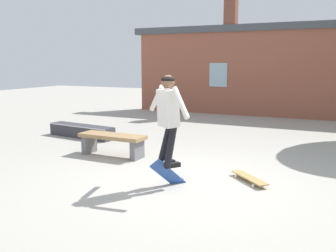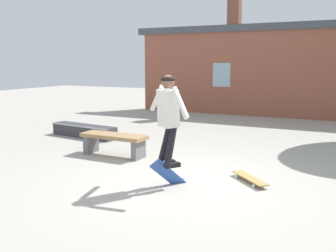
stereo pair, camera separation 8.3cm
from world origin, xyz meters
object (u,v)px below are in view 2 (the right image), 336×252
at_px(skateboard_resting, 250,178).
at_px(skate_ledge, 84,131).
at_px(skateboard_flipping, 170,176).
at_px(park_bench, 114,140).
at_px(skater, 168,113).

bearing_deg(skateboard_resting, skate_ledge, 23.53).
relative_size(skate_ledge, skateboard_flipping, 3.02).
xyz_separation_m(park_bench, skater, (1.95, -1.33, 0.88)).
bearing_deg(park_bench, skateboard_resting, -8.11).
distance_m(skate_ledge, skateboard_resting, 5.32).
xyz_separation_m(skater, skateboard_resting, (1.13, 0.83, -1.14)).
relative_size(park_bench, skateboard_resting, 1.97).
bearing_deg(skateboard_resting, skateboard_flipping, 76.76).
distance_m(park_bench, skateboard_resting, 3.13).
distance_m(park_bench, skater, 2.52).
bearing_deg(skateboard_resting, skater, 80.52).
relative_size(skate_ledge, skateboard_resting, 2.72).
bearing_deg(park_bench, skate_ledge, 145.28).
bearing_deg(skateboard_flipping, skate_ledge, 85.18).
bearing_deg(skater, park_bench, 91.39).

